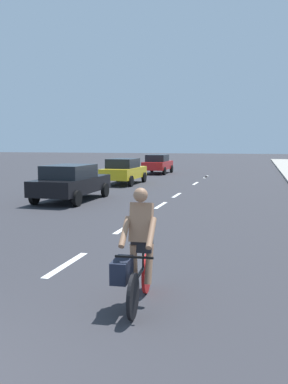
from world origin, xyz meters
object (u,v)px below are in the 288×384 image
Objects in this scene: cyclist at (137,253)px; parked_car_yellow at (124,170)px; parked_car_black at (71,181)px; parked_car_red at (158,163)px.

parked_car_yellow is at bearing -75.58° from cyclist.
cyclist reaches higher than parked_car_black.
parked_car_red is (-0.10, 9.06, -0.00)m from parked_car_yellow.
parked_car_red is at bearing -81.63° from cyclist.
cyclist is 0.40× the size of parked_car_black.
parked_car_red is (-6.30, 26.81, 0.01)m from cyclist.
cyclist is 11.87m from parked_car_black.
parked_car_yellow is 1.00× the size of parked_car_red.
parked_car_red is (-0.23, 16.61, -0.00)m from parked_car_black.
parked_car_red is at bearing 90.44° from parked_car_yellow.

